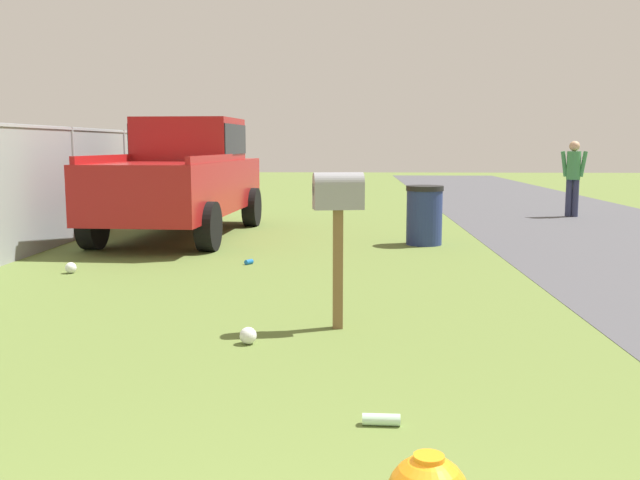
{
  "coord_description": "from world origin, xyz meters",
  "views": [
    {
      "loc": [
        -0.86,
        -0.33,
        1.62
      ],
      "look_at": [
        4.65,
        -0.09,
        0.87
      ],
      "focal_mm": 39.44,
      "sensor_mm": 36.0,
      "label": 1
    }
  ],
  "objects_px": {
    "pickup_truck": "(184,174)",
    "trash_bin": "(424,215)",
    "pedestrian": "(573,173)",
    "mailbox": "(338,206)"
  },
  "relations": [
    {
      "from": "pickup_truck",
      "to": "trash_bin",
      "type": "distance_m",
      "value": 4.33
    },
    {
      "from": "trash_bin",
      "to": "pedestrian",
      "type": "bearing_deg",
      "value": -39.46
    },
    {
      "from": "pickup_truck",
      "to": "pedestrian",
      "type": "relative_size",
      "value": 3.05
    },
    {
      "from": "trash_bin",
      "to": "mailbox",
      "type": "bearing_deg",
      "value": 166.19
    },
    {
      "from": "trash_bin",
      "to": "pedestrian",
      "type": "height_order",
      "value": "pedestrian"
    },
    {
      "from": "mailbox",
      "to": "pedestrian",
      "type": "bearing_deg",
      "value": -36.57
    },
    {
      "from": "mailbox",
      "to": "pedestrian",
      "type": "distance_m",
      "value": 11.11
    },
    {
      "from": "pickup_truck",
      "to": "mailbox",
      "type": "bearing_deg",
      "value": -152.31
    },
    {
      "from": "pickup_truck",
      "to": "pedestrian",
      "type": "xyz_separation_m",
      "value": [
        3.55,
        -7.94,
        -0.12
      ]
    },
    {
      "from": "pickup_truck",
      "to": "pedestrian",
      "type": "bearing_deg",
      "value": -62.53
    }
  ]
}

